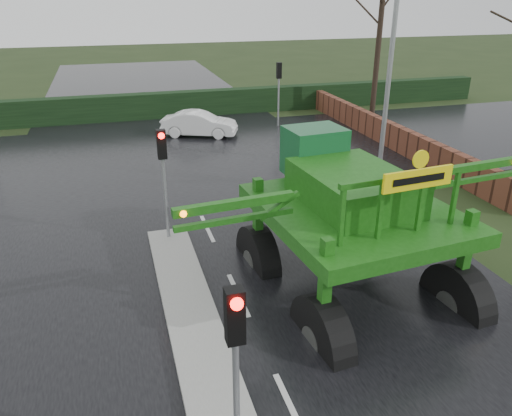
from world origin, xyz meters
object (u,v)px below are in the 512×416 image
object	(u,v)px
traffic_signal_mid	(163,161)
traffic_signal_far	(279,80)
traffic_signal_near	(236,347)
crop_sprayer	(322,235)
white_sedan	(200,136)
street_light_right	(388,22)

from	to	relation	value
traffic_signal_mid	traffic_signal_far	distance (m)	14.75
traffic_signal_near	crop_sprayer	bearing A→B (deg)	49.27
traffic_signal_far	white_sedan	world-z (taller)	traffic_signal_far
traffic_signal_near	street_light_right	bearing A→B (deg)	53.87
street_light_right	crop_sprayer	xyz separation A→B (m)	(-6.88, -9.97, -3.50)
street_light_right	traffic_signal_mid	bearing A→B (deg)	-154.60
traffic_signal_mid	traffic_signal_far	bearing A→B (deg)	58.07
traffic_signal_near	crop_sprayer	distance (m)	4.00
traffic_signal_mid	street_light_right	xyz separation A→B (m)	(9.49, 4.51, 3.40)
traffic_signal_far	crop_sprayer	bearing A→B (deg)	73.91
traffic_signal_near	street_light_right	xyz separation A→B (m)	(9.49, 13.01, 3.40)
traffic_signal_mid	traffic_signal_far	size ratio (longest dim) A/B	1.00
crop_sprayer	white_sedan	xyz separation A→B (m)	(0.52, 17.16, -2.49)
traffic_signal_mid	crop_sprayer	xyz separation A→B (m)	(2.61, -5.47, -0.10)
traffic_signal_near	crop_sprayer	world-z (taller)	crop_sprayer
traffic_signal_near	traffic_signal_mid	xyz separation A→B (m)	(0.00, 8.50, 0.00)
crop_sprayer	street_light_right	bearing A→B (deg)	50.01
crop_sprayer	traffic_signal_mid	bearing A→B (deg)	110.16
traffic_signal_mid	crop_sprayer	size ratio (longest dim) A/B	0.37
street_light_right	white_sedan	world-z (taller)	street_light_right
crop_sprayer	white_sedan	world-z (taller)	crop_sprayer
traffic_signal_far	white_sedan	distance (m)	5.40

